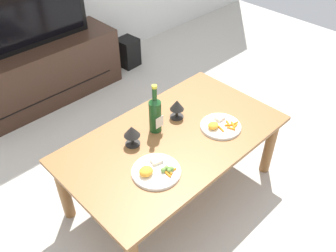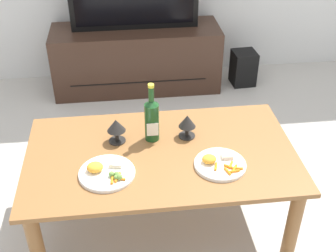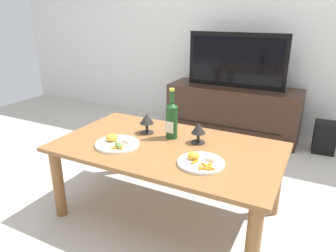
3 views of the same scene
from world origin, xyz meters
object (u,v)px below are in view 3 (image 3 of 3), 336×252
dinner_plate_right (200,162)px  goblet_left (147,120)px  tv_screen (236,60)px  floor_speaker (325,137)px  wine_bottle (172,119)px  dinner_plate_left (117,143)px  tv_stand (232,111)px  goblet_right (198,129)px  dining_table (167,157)px

dinner_plate_right → goblet_left: bearing=151.9°
dinner_plate_right → tv_screen: bearing=100.1°
tv_screen → floor_speaker: (0.90, -0.05, -0.65)m
floor_speaker → wine_bottle: bearing=-126.6°
dinner_plate_left → goblet_left: bearing=77.6°
tv_screen → floor_speaker: bearing=-3.0°
tv_screen → wine_bottle: bearing=-89.8°
tv_stand → floor_speaker: 0.91m
dinner_plate_left → goblet_right: bearing=31.5°
tv_stand → goblet_left: size_ratio=10.19×
tv_stand → tv_screen: (-0.00, -0.00, 0.53)m
dining_table → wine_bottle: 0.24m
goblet_left → goblet_right: 0.37m
dining_table → floor_speaker: dining_table is taller
dining_table → goblet_left: goblet_left is taller
floor_speaker → dinner_plate_left: bearing=-128.3°
goblet_left → dinner_plate_left: goblet_left is taller
goblet_left → floor_speaker: bearing=52.4°
tv_screen → dinner_plate_right: tv_screen is taller
goblet_left → goblet_right: bearing=-0.0°
dining_table → floor_speaker: (0.87, 1.53, -0.27)m
dining_table → tv_screen: (-0.04, 1.58, 0.38)m
dining_table → wine_bottle: bearing=105.0°
tv_stand → wine_bottle: 1.50m
goblet_left → goblet_right: (0.37, -0.00, -0.00)m
floor_speaker → goblet_left: size_ratio=2.20×
wine_bottle → dinner_plate_left: 0.37m
tv_screen → floor_speaker: tv_screen is taller
dining_table → tv_stand: 1.59m
wine_bottle → goblet_left: size_ratio=2.44×
tv_screen → tv_stand: bearing=90.0°
floor_speaker → goblet_left: bearing=-131.5°
dining_table → tv_stand: tv_stand is taller
floor_speaker → wine_bottle: 1.74m
floor_speaker → goblet_left: 1.83m
wine_bottle → goblet_right: wine_bottle is taller
tv_screen → wine_bottle: 1.46m
tv_stand → floor_speaker: bearing=-3.1°
dining_table → goblet_right: size_ratio=10.39×
tv_screen → dinner_plate_right: 1.77m
tv_screen → dinner_plate_left: tv_screen is taller
floor_speaker → dinner_plate_left: dinner_plate_left is taller
tv_screen → wine_bottle: (0.00, -1.45, -0.18)m
dining_table → tv_screen: 1.62m
floor_speaker → dining_table: bearing=-123.5°
dining_table → goblet_right: bearing=39.4°
goblet_left → dinner_plate_left: size_ratio=0.50×
tv_screen → goblet_left: size_ratio=7.51×
goblet_left → dinner_plate_left: bearing=-102.4°
wine_bottle → goblet_right: size_ratio=2.48×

